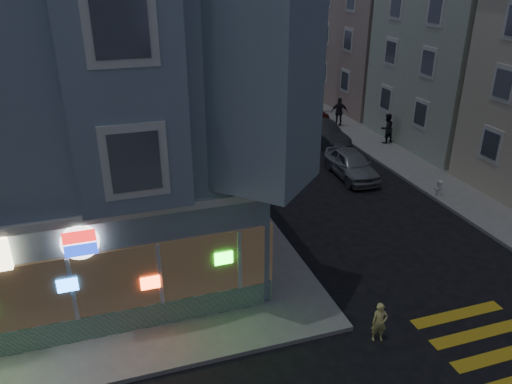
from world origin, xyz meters
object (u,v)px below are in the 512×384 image
parked_car_a (351,164)px  pedestrian_b (339,112)px  street_tree_far (261,35)px  traffic_signal (227,211)px  fire_hydrant (439,187)px  parked_car_c (308,110)px  parked_car_d (282,94)px  running_child (379,322)px  street_tree_near (293,48)px  pedestrian_a (387,128)px  parked_car_b (323,133)px  utility_pole (323,48)px

parked_car_a → pedestrian_b: bearing=70.4°
street_tree_far → traffic_signal: street_tree_far is taller
street_tree_far → fire_hydrant: size_ratio=6.77×
parked_car_c → pedestrian_b: bearing=-63.3°
pedestrian_b → parked_car_c: 2.80m
pedestrian_b → parked_car_d: (-1.16, 7.71, -0.47)m
fire_hydrant → running_child: bearing=-135.3°
street_tree_near → pedestrian_b: street_tree_near is taller
running_child → traffic_signal: 5.58m
parked_car_c → running_child: bearing=-106.4°
parked_car_c → traffic_signal: (-10.79, -18.28, 2.50)m
pedestrian_a → pedestrian_b: (-1.14, 4.05, 0.05)m
parked_car_a → parked_car_c: 10.61m
street_tree_near → parked_car_c: size_ratio=1.19×
parked_car_b → fire_hydrant: 9.01m
pedestrian_a → fire_hydrant: size_ratio=2.30×
parked_car_d → parked_car_c: bearing=-88.8°
parked_car_c → parked_car_a: bearing=-99.5°
utility_pole → parked_car_c: utility_pole is taller
parked_car_c → traffic_signal: 21.38m
running_child → parked_car_c: 22.89m
street_tree_near → pedestrian_a: (0.80, -13.39, -2.88)m
running_child → parked_car_d: size_ratio=0.27×
pedestrian_b → parked_car_c: pedestrian_b is taller
street_tree_near → running_child: (-8.70, -28.56, -3.31)m
street_tree_near → pedestrian_a: bearing=-86.6°
street_tree_near → pedestrian_a: size_ratio=2.94×
utility_pole → street_tree_far: (0.20, 14.00, -0.86)m
pedestrian_a → parked_car_c: pedestrian_a is taller
parked_car_d → fire_hydrant: size_ratio=5.86×
pedestrian_a → pedestrian_b: bearing=-85.6°
pedestrian_a → parked_car_b: pedestrian_a is taller
parked_car_a → traffic_signal: 11.98m
street_tree_near → pedestrian_b: 9.76m
pedestrian_b → parked_car_b: size_ratio=0.46×
street_tree_near → parked_car_d: 3.97m
street_tree_near → fire_hydrant: size_ratio=6.77×
parked_car_c → fire_hydrant: parked_car_c is taller
utility_pole → parked_car_c: bearing=-147.5°
running_child → parked_car_c: (7.20, 21.73, 0.02)m
pedestrian_a → parked_car_d: bearing=-90.3°
parked_car_b → parked_car_d: bearing=76.3°
parked_car_c → fire_hydrant: bearing=-85.6°
traffic_signal → pedestrian_a: bearing=64.0°
parked_car_c → traffic_signal: size_ratio=1.01×
pedestrian_b → street_tree_far: bearing=-73.0°
traffic_signal → fire_hydrant: traffic_signal is taller
street_tree_near → parked_car_d: street_tree_near is taller
street_tree_far → parked_car_b: 20.47m
running_child → fire_hydrant: running_child is taller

